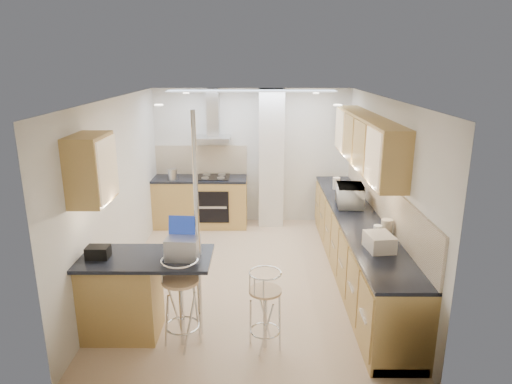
{
  "coord_description": "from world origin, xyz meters",
  "views": [
    {
      "loc": [
        0.11,
        -5.96,
        2.95
      ],
      "look_at": [
        0.08,
        0.2,
        1.19
      ],
      "focal_mm": 32.0,
      "sensor_mm": 36.0,
      "label": 1
    }
  ],
  "objects_px": {
    "bar_stool_near": "(181,302)",
    "bar_stool_end": "(265,310)",
    "microwave": "(350,196)",
    "bread_bin": "(379,242)",
    "laptop": "(183,248)"
  },
  "relations": [
    {
      "from": "bar_stool_near",
      "to": "bar_stool_end",
      "type": "distance_m",
      "value": 0.89
    },
    {
      "from": "bar_stool_near",
      "to": "bar_stool_end",
      "type": "height_order",
      "value": "bar_stool_near"
    },
    {
      "from": "microwave",
      "to": "bar_stool_near",
      "type": "bearing_deg",
      "value": 138.3
    },
    {
      "from": "microwave",
      "to": "bar_stool_near",
      "type": "relative_size",
      "value": 0.55
    },
    {
      "from": "bar_stool_end",
      "to": "microwave",
      "type": "bearing_deg",
      "value": 11.41
    },
    {
      "from": "microwave",
      "to": "bar_stool_end",
      "type": "distance_m",
      "value": 2.55
    },
    {
      "from": "bar_stool_near",
      "to": "bread_bin",
      "type": "xyz_separation_m",
      "value": [
        2.17,
        0.45,
        0.51
      ]
    },
    {
      "from": "microwave",
      "to": "laptop",
      "type": "bearing_deg",
      "value": 136.19
    },
    {
      "from": "bar_stool_near",
      "to": "bread_bin",
      "type": "relative_size",
      "value": 2.9
    },
    {
      "from": "microwave",
      "to": "bread_bin",
      "type": "relative_size",
      "value": 1.59
    },
    {
      "from": "microwave",
      "to": "bar_stool_near",
      "type": "distance_m",
      "value": 3.04
    },
    {
      "from": "microwave",
      "to": "laptop",
      "type": "distance_m",
      "value": 2.87
    },
    {
      "from": "microwave",
      "to": "bread_bin",
      "type": "bearing_deg",
      "value": -175.09
    },
    {
      "from": "laptop",
      "to": "bar_stool_end",
      "type": "relative_size",
      "value": 0.38
    },
    {
      "from": "microwave",
      "to": "bar_stool_end",
      "type": "xyz_separation_m",
      "value": [
        -1.27,
        -2.12,
        -0.63
      ]
    }
  ]
}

